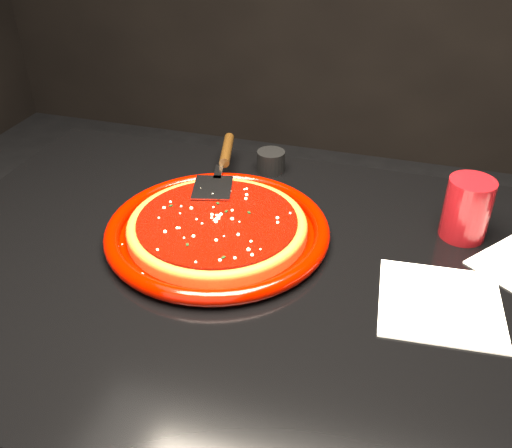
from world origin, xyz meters
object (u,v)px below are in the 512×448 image
(table, at_px, (263,420))
(plate, at_px, (218,230))
(pizza_server, at_px, (221,166))
(cup, at_px, (467,209))
(ramekin, at_px, (271,161))

(table, bearing_deg, plate, 148.64)
(table, bearing_deg, pizza_server, 123.86)
(table, xyz_separation_m, cup, (0.30, 0.19, 0.43))
(ramekin, bearing_deg, table, -76.00)
(cup, bearing_deg, table, -147.51)
(table, bearing_deg, ramekin, 104.00)
(plate, xyz_separation_m, pizza_server, (-0.05, 0.17, 0.03))
(pizza_server, bearing_deg, ramekin, 36.80)
(plate, bearing_deg, pizza_server, 107.40)
(pizza_server, distance_m, ramekin, 0.12)
(cup, height_order, ramekin, cup)
(cup, xyz_separation_m, ramekin, (-0.38, 0.13, -0.03))
(table, height_order, plate, plate)
(cup, relative_size, ramekin, 1.87)
(table, distance_m, cup, 0.56)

